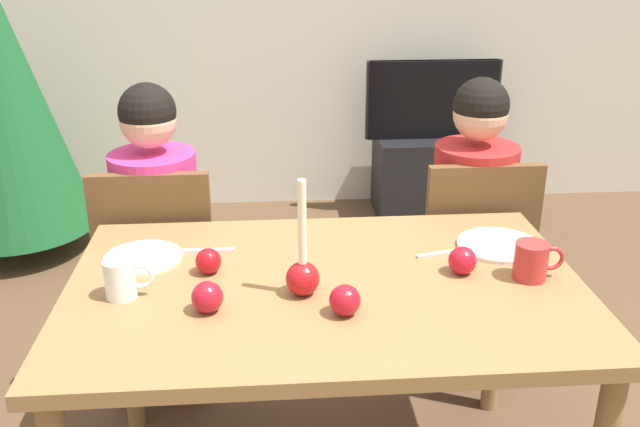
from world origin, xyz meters
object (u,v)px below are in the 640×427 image
candle_centerpiece (303,271)px  mug_left (122,279)px  chair_right (471,257)px  apple_by_left_plate (462,260)px  person_left_child (160,249)px  tv_stand (428,175)px  apple_near_candle (208,261)px  chair_left (161,267)px  apple_far_edge (345,300)px  mug_right (532,261)px  plate_right (499,245)px  apple_by_right_mug (207,297)px  dining_table (326,309)px  tv (433,100)px  plate_left (143,258)px  person_right_child (469,239)px

candle_centerpiece → mug_left: bearing=177.4°
chair_right → apple_by_left_plate: bearing=-109.9°
person_left_child → tv_stand: size_ratio=1.83×
chair_right → apple_near_candle: size_ratio=12.44×
chair_left → apple_by_left_plate: bearing=-32.3°
chair_left → chair_right: same height
mug_left → apple_far_edge: size_ratio=1.61×
tv_stand → apple_by_left_plate: apple_by_left_plate is taller
mug_left → mug_right: size_ratio=0.92×
chair_right → tv_stand: chair_right is taller
tv_stand → apple_far_edge: 2.66m
mug_left → candle_centerpiece: bearing=-2.6°
person_left_child → apple_near_candle: bearing=-68.2°
plate_right → apple_by_right_mug: bearing=-159.6°
plate_right → mug_left: (-1.07, -0.22, 0.05)m
candle_centerpiece → dining_table: bearing=42.8°
candle_centerpiece → mug_left: (-0.47, 0.02, -0.01)m
tv → mug_left: (-1.36, -2.34, 0.09)m
candle_centerpiece → plate_left: bearing=151.8°
mug_left → apple_by_left_plate: size_ratio=1.62×
chair_left → apple_by_left_plate: size_ratio=11.42×
apple_near_candle → candle_centerpiece: bearing=-29.0°
person_left_child → candle_centerpiece: bearing=-55.7°
plate_left → mug_left: bearing=-94.3°
person_right_child → tv: (0.23, 1.66, 0.14)m
tv → apple_far_edge: size_ratio=9.98×
chair_left → apple_by_left_plate: chair_left is taller
dining_table → apple_by_left_plate: (0.38, 0.02, 0.12)m
apple_near_candle → chair_right: bearing=30.0°
apple_by_left_plate → chair_right: bearing=70.1°
person_left_child → apple_near_candle: person_left_child is taller
mug_right → apple_by_left_plate: 0.19m
tv → apple_by_left_plate: size_ratio=10.02×
chair_right → plate_left: (-1.11, -0.43, 0.24)m
tv → apple_near_candle: (-1.15, -2.22, 0.08)m
plate_left → plate_right: bearing=0.1°
apple_by_left_plate → apple_by_right_mug: 0.71m
person_right_child → plate_right: size_ratio=4.68×
mug_left → apple_far_edge: mug_left is taller
dining_table → person_left_child: bearing=130.4°
candle_centerpiece → apple_far_edge: size_ratio=4.02×
chair_left → plate_left: bearing=-86.3°
candle_centerpiece → apple_by_left_plate: size_ratio=4.04×
chair_left → person_left_child: size_ratio=0.77×
person_right_child → apple_near_candle: size_ratio=16.20×
person_right_child → apple_by_left_plate: size_ratio=14.87×
chair_right → person_left_child: (-1.14, 0.03, 0.06)m
plate_left → apple_by_right_mug: (0.21, -0.31, 0.03)m
tv_stand → apple_by_right_mug: (-1.13, -2.43, 0.55)m
person_left_child → tv: 2.16m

